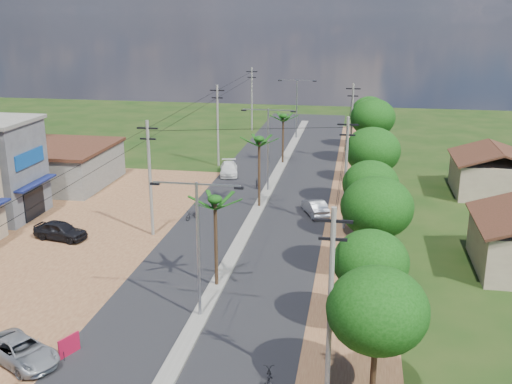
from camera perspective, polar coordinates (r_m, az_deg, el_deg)
ground at (r=34.82m, az=-5.32°, el=-11.82°), size 160.00×160.00×0.00m
road at (r=48.15m, az=-0.70°, el=-3.35°), size 12.00×110.00×0.04m
median at (r=50.91m, az=-0.08°, el=-2.12°), size 1.00×90.00×0.18m
dirt_lot_west at (r=47.13m, az=-20.66°, el=-4.96°), size 18.00×46.00×0.04m
dirt_shoulder_east at (r=47.43m, az=9.48°, el=-3.92°), size 5.00×90.00×0.03m
low_shed at (r=62.68m, az=-18.36°, el=2.45°), size 10.40×10.40×3.95m
house_east_far at (r=60.49m, az=21.69°, el=2.02°), size 7.60×7.50×4.60m
tree_east_a at (r=26.42m, az=11.49°, el=-10.99°), size 4.40×4.40×6.37m
tree_east_b at (r=31.99m, az=10.88°, el=-6.58°), size 4.00×4.00×5.83m
tree_east_c at (r=38.30m, az=11.45°, el=-1.44°), size 4.60×4.60×6.83m
tree_east_d at (r=45.13m, az=10.86°, el=0.71°), size 4.20×4.20×6.13m
tree_east_e at (r=52.71m, az=11.05°, el=3.88°), size 4.80×4.80×7.14m
tree_east_f at (r=60.77m, az=10.52°, el=4.46°), size 3.80×3.80×5.52m
tree_east_g at (r=68.38m, az=11.06°, el=6.96°), size 5.00×5.00×7.38m
tree_east_h at (r=76.36m, az=10.74°, el=7.54°), size 4.40×4.40×6.52m
palm_median_near at (r=36.19m, az=-3.92°, el=-1.09°), size 2.00×2.00×6.15m
palm_median_mid at (r=51.24m, az=0.31°, el=4.75°), size 2.00×2.00×6.55m
palm_median_far at (r=66.91m, az=2.61°, el=7.06°), size 2.00×2.00×5.85m
streetlight_near at (r=32.80m, az=-5.55°, el=-4.47°), size 5.10×0.18×8.00m
streetlight_mid at (r=56.31m, az=1.16°, el=4.70°), size 5.10×0.18×8.00m
streetlight_far at (r=80.72m, az=3.90°, el=8.39°), size 5.10×0.18×8.00m
utility_pole_w_b at (r=45.73m, az=-10.07°, el=1.51°), size 1.60×0.24×9.00m
utility_pole_w_c at (r=66.31m, az=-3.67°, el=6.51°), size 1.60×0.24×9.00m
utility_pole_w_d at (r=86.60m, az=-0.40°, el=8.99°), size 1.60×0.24×9.00m
utility_pole_e_a at (r=26.28m, az=7.10°, el=-10.26°), size 1.60×0.24×9.00m
utility_pole_e_b at (r=46.95m, az=8.55°, el=1.99°), size 1.60×0.24×9.00m
utility_pole_e_c at (r=68.45m, az=9.11°, el=6.66°), size 1.60×0.24×9.00m
car_silver_mid at (r=51.01m, az=5.64°, el=-1.50°), size 2.79×4.22×1.31m
car_white_far at (r=63.27m, az=-2.61°, el=2.19°), size 2.67×4.67×1.27m
car_parked_silver at (r=32.58m, az=-21.46°, el=-13.97°), size 4.86×3.82×1.23m
car_parked_dark at (r=47.75m, az=-18.14°, el=-3.53°), size 4.39×2.40×1.42m
moto_rider_east at (r=28.97m, az=1.19°, el=-17.32°), size 0.71×1.59×0.81m
moto_rider_west_a at (r=50.03m, az=-6.13°, el=-2.19°), size 1.08×1.64×0.82m
moto_rider_west_b at (r=58.61m, az=0.07°, el=0.82°), size 0.62×1.53×0.89m
roadside_sign at (r=32.48m, az=-17.37°, el=-13.79°), size 0.58×1.22×1.08m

